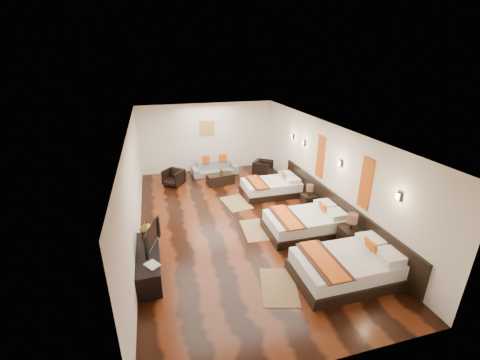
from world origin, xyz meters
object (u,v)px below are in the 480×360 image
object	(u,v)px
nightstand_a	(350,235)
nightstand_b	(309,200)
armchair_left	(174,177)
bed_far	(272,187)
tv	(148,236)
coffee_table	(220,179)
figurine	(147,228)
tv_console	(149,262)
sofa	(215,168)
bed_mid	(306,223)
table_plant	(222,171)
bed_near	(348,266)
book	(147,268)
armchair_right	(263,168)

from	to	relation	value
nightstand_a	nightstand_b	distance (m)	2.24
armchair_left	bed_far	bearing A→B (deg)	12.12
tv	coffee_table	bearing A→B (deg)	-11.43
bed_far	tv	xyz separation A→B (m)	(-4.15, -3.10, 0.56)
figurine	bed_far	bearing A→B (deg)	30.97
tv_console	nightstand_a	bearing A→B (deg)	-3.40
sofa	coffee_table	distance (m)	1.05
bed_far	figurine	world-z (taller)	figurine
figurine	armchair_left	distance (m)	4.39
armchair_left	bed_mid	bearing A→B (deg)	-13.10
bed_mid	table_plant	world-z (taller)	bed_mid
tv	table_plant	world-z (taller)	tv
figurine	coffee_table	bearing A→B (deg)	55.89
tv_console	tv	xyz separation A→B (m)	(0.05, 0.21, 0.55)
nightstand_a	coffee_table	size ratio (longest dim) A/B	0.94
bed_near	sofa	world-z (taller)	bed_near
tv	figurine	bearing A→B (deg)	23.58
bed_near	book	xyz separation A→B (m)	(-4.20, 0.76, 0.26)
armchair_right	sofa	bearing A→B (deg)	108.28
tv_console	coffee_table	distance (m)	5.38
nightstand_a	tv_console	xyz separation A→B (m)	(-4.95, 0.29, -0.05)
tv	nightstand_b	bearing A→B (deg)	-51.79
sofa	armchair_left	bearing A→B (deg)	-161.95
armchair_right	table_plant	bearing A→B (deg)	140.41
bed_mid	nightstand_b	size ratio (longest dim) A/B	2.67
nightstand_b	armchair_right	world-z (taller)	nightstand_b
nightstand_a	book	world-z (taller)	nightstand_a
figurine	armchair_left	bearing A→B (deg)	77.62
bed_far	nightstand_b	xyz separation A→B (m)	(0.75, -1.35, 0.02)
sofa	nightstand_a	bearing A→B (deg)	-72.86
nightstand_a	sofa	xyz separation A→B (m)	(-2.30, 6.03, -0.06)
bed_mid	coffee_table	distance (m)	4.32
bed_mid	tv	xyz separation A→B (m)	(-4.15, -0.45, 0.54)
figurine	tv_console	bearing A→B (deg)	-90.00
bed_mid	sofa	size ratio (longest dim) A/B	1.16
armchair_right	coffee_table	xyz separation A→B (m)	(-1.86, -0.39, -0.12)
bed_far	tv_console	bearing A→B (deg)	-141.78
bed_near	tv	bearing A→B (deg)	159.43
tv	sofa	xyz separation A→B (m)	(2.59, 5.52, -0.55)
bed_mid	bed_far	bearing A→B (deg)	90.04
bed_far	coffee_table	size ratio (longest dim) A/B	2.01
nightstand_b	sofa	world-z (taller)	nightstand_b
armchair_right	book	bearing A→B (deg)	179.29
bed_mid	nightstand_b	distance (m)	1.49
sofa	book	bearing A→B (deg)	-116.46
tv_console	table_plant	xyz separation A→B (m)	(2.71, 4.67, 0.26)
book	coffee_table	bearing A→B (deg)	63.39
tv_console	bed_near	bearing A→B (deg)	-17.80
bed_near	table_plant	world-z (taller)	bed_near
nightstand_a	armchair_right	bearing A→B (deg)	94.74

